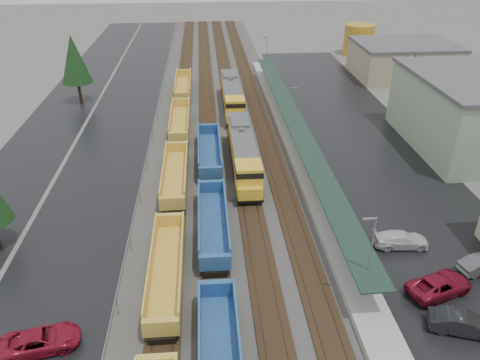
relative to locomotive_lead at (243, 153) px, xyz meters
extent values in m
cube|color=#302D2B|center=(-2.00, 16.87, -2.24)|extent=(20.00, 160.00, 0.08)
cube|color=black|center=(-8.00, 16.87, -2.13)|extent=(2.60, 160.00, 0.15)
cube|color=#473326|center=(-8.72, 16.87, -2.02)|extent=(0.08, 160.00, 0.07)
cube|color=#473326|center=(-7.28, 16.87, -2.02)|extent=(0.08, 160.00, 0.07)
cube|color=black|center=(-4.00, 16.87, -2.13)|extent=(2.60, 160.00, 0.15)
cube|color=#473326|center=(-4.72, 16.87, -2.02)|extent=(0.08, 160.00, 0.07)
cube|color=#473326|center=(-3.28, 16.87, -2.02)|extent=(0.08, 160.00, 0.07)
cube|color=black|center=(0.00, 16.87, -2.13)|extent=(2.60, 160.00, 0.15)
cube|color=#473326|center=(-0.72, 16.87, -2.02)|extent=(0.08, 160.00, 0.07)
cube|color=#473326|center=(0.72, 16.87, -2.02)|extent=(0.08, 160.00, 0.07)
cube|color=black|center=(4.00, 16.87, -2.13)|extent=(2.60, 160.00, 0.15)
cube|color=#473326|center=(3.28, 16.87, -2.02)|extent=(0.08, 160.00, 0.07)
cube|color=#473326|center=(4.72, 16.87, -2.02)|extent=(0.08, 160.00, 0.07)
cube|color=black|center=(-17.00, 16.87, -2.27)|extent=(10.00, 160.00, 0.02)
cube|color=black|center=(-27.00, 16.87, -2.27)|extent=(9.00, 160.00, 0.02)
cube|color=black|center=(17.00, 6.87, -2.27)|extent=(16.00, 100.00, 0.02)
cube|color=#9E9B93|center=(7.50, 6.87, -1.93)|extent=(3.00, 80.00, 0.70)
cylinder|color=gray|center=(7.50, -18.13, -0.38)|extent=(0.16, 0.16, 2.40)
cylinder|color=gray|center=(7.50, -3.13, -0.38)|extent=(0.16, 0.16, 2.40)
cylinder|color=gray|center=(7.50, 11.87, -0.38)|extent=(0.16, 0.16, 2.40)
cylinder|color=gray|center=(7.50, 26.87, -0.38)|extent=(0.16, 0.16, 2.40)
cylinder|color=gray|center=(7.50, 41.87, -0.38)|extent=(0.16, 0.16, 2.40)
cube|color=#1B3127|center=(7.50, 6.87, 0.92)|extent=(2.60, 65.00, 0.15)
cylinder|color=gray|center=(7.50, -23.13, 1.72)|extent=(0.12, 0.12, 8.00)
cube|color=gray|center=(7.00, -23.13, 5.62)|extent=(1.00, 0.15, 0.12)
cylinder|color=gray|center=(7.50, 6.87, 1.72)|extent=(0.12, 0.12, 8.00)
cube|color=gray|center=(7.00, 6.87, 5.62)|extent=(1.00, 0.15, 0.12)
cylinder|color=gray|center=(7.50, 36.87, 1.72)|extent=(0.12, 0.12, 8.00)
cube|color=gray|center=(7.00, 36.87, 5.62)|extent=(1.00, 0.15, 0.12)
cylinder|color=gray|center=(-11.50, -23.13, -1.28)|extent=(0.08, 0.08, 2.00)
cylinder|color=gray|center=(-11.50, -15.13, -1.28)|extent=(0.08, 0.08, 2.00)
cylinder|color=gray|center=(-11.50, -7.13, -1.28)|extent=(0.08, 0.08, 2.00)
cylinder|color=gray|center=(-11.50, 0.87, -1.28)|extent=(0.08, 0.08, 2.00)
cylinder|color=gray|center=(-11.50, 8.87, -1.28)|extent=(0.08, 0.08, 2.00)
cylinder|color=gray|center=(-11.50, 16.87, -1.28)|extent=(0.08, 0.08, 2.00)
cylinder|color=gray|center=(-11.50, 24.87, -1.28)|extent=(0.08, 0.08, 2.00)
cylinder|color=gray|center=(-11.50, 32.87, -1.28)|extent=(0.08, 0.08, 2.00)
cylinder|color=gray|center=(-11.50, 40.87, -1.28)|extent=(0.08, 0.08, 2.00)
cylinder|color=gray|center=(-11.50, 48.87, -1.28)|extent=(0.08, 0.08, 2.00)
cylinder|color=gray|center=(-11.50, 56.87, -1.28)|extent=(0.08, 0.08, 2.00)
cylinder|color=gray|center=(-11.50, 64.87, -1.28)|extent=(0.08, 0.08, 2.00)
cylinder|color=gray|center=(-11.50, 72.87, -1.28)|extent=(0.08, 0.08, 2.00)
cylinder|color=gray|center=(-11.50, 80.87, -1.28)|extent=(0.08, 0.08, 2.00)
cylinder|color=gray|center=(-11.50, 88.87, -1.28)|extent=(0.08, 0.08, 2.00)
cube|color=gray|center=(-11.50, 16.87, -0.28)|extent=(0.05, 160.00, 0.05)
cube|color=tan|center=(34.00, 36.87, 0.72)|extent=(18.00, 14.00, 6.00)
cube|color=#59595B|center=(34.00, 36.87, 3.97)|extent=(18.36, 14.28, 0.50)
cylinder|color=#332316|center=(-25.00, 26.87, -0.63)|extent=(0.50, 0.50, 3.30)
cone|color=black|center=(-25.00, 26.87, 4.87)|extent=(4.84, 4.84, 7.70)
cylinder|color=#332316|center=(26.00, 14.87, -0.78)|extent=(0.50, 0.50, 3.00)
cone|color=black|center=(26.00, 14.87, 4.22)|extent=(4.40, 4.40, 7.00)
cube|color=black|center=(0.00, 0.66, -1.47)|extent=(2.80, 18.68, 0.37)
cube|color=gold|center=(0.00, 1.60, 0.12)|extent=(2.62, 14.95, 2.80)
cube|color=gold|center=(0.00, -6.62, 0.31)|extent=(2.80, 2.99, 3.18)
cube|color=black|center=(0.00, -6.62, 1.24)|extent=(2.85, 3.04, 0.65)
cube|color=gold|center=(0.00, -8.30, -0.63)|extent=(2.62, 0.93, 1.31)
cube|color=#59595B|center=(0.00, 1.60, 1.61)|extent=(2.66, 14.95, 0.33)
cube|color=maroon|center=(-1.33, 1.60, -1.00)|extent=(0.04, 14.95, 0.33)
cube|color=maroon|center=(1.33, 1.60, -1.00)|extent=(0.04, 14.95, 0.33)
cube|color=black|center=(0.00, 0.66, -1.84)|extent=(2.06, 5.60, 0.56)
cube|color=black|center=(0.00, -5.88, -1.75)|extent=(2.24, 3.74, 0.47)
cube|color=black|center=(0.00, 7.20, -1.75)|extent=(2.24, 3.74, 0.47)
cylinder|color=#59595B|center=(0.00, 2.53, 1.89)|extent=(0.65, 0.65, 0.47)
cube|color=#59595B|center=(0.00, 5.33, 1.85)|extent=(2.24, 3.74, 0.47)
cube|color=black|center=(0.00, 21.66, -1.47)|extent=(2.80, 18.68, 0.37)
cube|color=gold|center=(0.00, 22.60, 0.12)|extent=(2.62, 14.95, 2.80)
cube|color=gold|center=(0.00, 14.38, 0.31)|extent=(2.80, 2.99, 3.18)
cube|color=black|center=(0.00, 14.38, 1.24)|extent=(2.85, 3.04, 0.65)
cube|color=gold|center=(0.00, 12.70, -0.63)|extent=(2.62, 0.93, 1.31)
cube|color=#59595B|center=(0.00, 22.60, 1.61)|extent=(2.66, 14.95, 0.33)
cube|color=maroon|center=(-1.33, 22.60, -1.00)|extent=(0.04, 14.95, 0.33)
cube|color=maroon|center=(1.33, 22.60, -1.00)|extent=(0.04, 14.95, 0.33)
cube|color=black|center=(0.00, 21.66, -1.84)|extent=(2.06, 5.60, 0.56)
cube|color=black|center=(0.00, 15.12, -1.75)|extent=(2.24, 3.74, 0.47)
cube|color=black|center=(0.00, 28.20, -1.75)|extent=(2.24, 3.74, 0.47)
cylinder|color=#59595B|center=(0.00, 23.53, 1.89)|extent=(0.65, 0.65, 0.47)
cube|color=#59595B|center=(0.00, 26.33, 1.85)|extent=(2.24, 3.74, 0.47)
cube|color=gold|center=(-8.00, -19.34, -1.43)|extent=(2.61, 13.01, 0.25)
cube|color=gold|center=(-9.26, -19.34, -0.53)|extent=(0.15, 13.01, 1.81)
cube|color=gold|center=(-6.74, -19.34, -0.53)|extent=(0.15, 13.01, 1.81)
cube|color=gold|center=(-8.00, -26.04, -0.73)|extent=(2.61, 0.50, 1.41)
cube|color=gold|center=(-8.00, -12.63, -0.73)|extent=(2.61, 0.50, 1.41)
cube|color=black|center=(-8.00, -25.34, -1.73)|extent=(2.01, 2.21, 0.50)
cube|color=black|center=(-8.00, -13.33, -1.73)|extent=(2.01, 2.21, 0.50)
cube|color=gold|center=(-8.00, -2.81, -1.43)|extent=(2.61, 13.01, 0.25)
cube|color=gold|center=(-9.26, -2.81, -0.53)|extent=(0.15, 13.01, 1.81)
cube|color=gold|center=(-6.74, -2.81, -0.53)|extent=(0.15, 13.01, 1.81)
cube|color=gold|center=(-8.00, -9.52, -0.73)|extent=(2.61, 0.50, 1.41)
cube|color=gold|center=(-8.00, 3.89, -0.73)|extent=(2.61, 0.50, 1.41)
cube|color=black|center=(-8.00, -8.81, -1.73)|extent=(2.01, 2.21, 0.50)
cube|color=black|center=(-8.00, 3.19, -1.73)|extent=(2.01, 2.21, 0.50)
cube|color=gold|center=(-8.00, 13.71, -1.43)|extent=(2.61, 13.01, 0.25)
cube|color=gold|center=(-9.26, 13.71, -0.53)|extent=(0.15, 13.01, 1.81)
cube|color=gold|center=(-6.74, 13.71, -0.53)|extent=(0.15, 13.01, 1.81)
cube|color=gold|center=(-8.00, 7.01, -0.73)|extent=(2.61, 0.50, 1.41)
cube|color=gold|center=(-8.00, 20.42, -0.73)|extent=(2.61, 0.50, 1.41)
cube|color=black|center=(-8.00, 7.71, -1.73)|extent=(2.01, 2.21, 0.50)
cube|color=black|center=(-8.00, 19.71, -1.73)|extent=(2.01, 2.21, 0.50)
cube|color=gold|center=(-8.00, 30.24, -1.43)|extent=(2.61, 13.01, 0.25)
cube|color=gold|center=(-9.26, 30.24, -0.53)|extent=(0.15, 13.01, 1.81)
cube|color=gold|center=(-6.74, 30.24, -0.53)|extent=(0.15, 13.01, 1.81)
cube|color=gold|center=(-8.00, 23.53, -0.73)|extent=(2.61, 0.50, 1.41)
cube|color=gold|center=(-8.00, 36.94, -0.73)|extent=(2.61, 0.50, 1.41)
cube|color=black|center=(-8.00, 24.23, -1.73)|extent=(2.01, 2.21, 0.50)
cube|color=black|center=(-8.00, 36.24, -1.73)|extent=(2.01, 2.21, 0.50)
cube|color=navy|center=(-5.30, -28.83, -0.48)|extent=(0.16, 12.27, 1.87)
cube|color=navy|center=(-2.70, -28.83, -0.48)|extent=(0.16, 12.27, 1.87)
cube|color=navy|center=(-4.00, -22.49, -0.68)|extent=(2.70, 0.52, 1.45)
cube|color=black|center=(-4.00, -23.21, -1.72)|extent=(2.08, 2.29, 0.52)
cube|color=navy|center=(-4.00, -12.92, -1.41)|extent=(2.70, 12.27, 0.26)
cube|color=navy|center=(-5.30, -12.92, -0.48)|extent=(0.16, 12.27, 1.87)
cube|color=navy|center=(-2.70, -12.92, -0.48)|extent=(0.16, 12.27, 1.87)
cube|color=navy|center=(-4.00, -19.27, -0.68)|extent=(2.70, 0.52, 1.45)
cube|color=navy|center=(-4.00, -6.58, -0.68)|extent=(2.70, 0.52, 1.45)
cube|color=black|center=(-4.00, -18.54, -1.72)|extent=(2.08, 2.29, 0.52)
cube|color=black|center=(-4.00, -7.31, -1.72)|extent=(2.08, 2.29, 0.52)
cube|color=navy|center=(-4.00, 2.98, -1.41)|extent=(2.70, 12.27, 0.26)
cube|color=navy|center=(-5.30, 2.98, -0.48)|extent=(0.16, 12.27, 1.87)
cube|color=navy|center=(-2.70, 2.98, -0.48)|extent=(0.16, 12.27, 1.87)
cube|color=navy|center=(-4.00, -3.36, -0.68)|extent=(2.70, 0.52, 1.45)
cube|color=navy|center=(-4.00, 9.32, -0.68)|extent=(2.70, 0.52, 1.45)
cube|color=black|center=(-4.00, -2.63, -1.72)|extent=(2.08, 2.29, 0.52)
cube|color=black|center=(-4.00, 8.60, -1.72)|extent=(2.08, 2.29, 0.52)
cylinder|color=#B78924|center=(30.66, 54.62, 1.00)|extent=(6.56, 6.56, 6.56)
imported|color=maroon|center=(-16.43, -25.85, -1.53)|extent=(3.65, 5.83, 1.50)
imported|color=black|center=(13.80, -26.68, -1.48)|extent=(3.14, 5.19, 1.61)
imported|color=maroon|center=(13.92, -22.57, -1.51)|extent=(4.30, 6.10, 1.55)
imported|color=silver|center=(13.20, -16.27, -1.55)|extent=(2.33, 5.15, 1.46)
camera|label=1|loc=(-4.35, -50.00, 24.05)|focal=35.00mm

